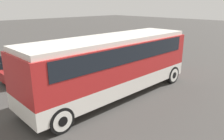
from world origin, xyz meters
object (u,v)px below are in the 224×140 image
Objects in this scene: tour_bus at (113,61)px; parked_car_mid at (35,70)px; parked_car_far at (91,48)px; parked_car_near at (16,61)px.

tour_bus reaches higher than parked_car_mid.
parked_car_far is at bearing 58.12° from tour_bus.
parked_car_near is (-1.87, 8.20, -1.18)m from tour_bus.
parked_car_near is at bearing 90.53° from parked_car_mid.
tour_bus reaches higher than parked_car_far.
parked_car_far is (6.92, -0.08, 0.00)m from parked_car_near.
parked_car_mid is at bearing -157.27° from parked_car_far.
parked_car_mid is 0.94× the size of parked_car_far.
parked_car_far is (6.89, 2.89, 0.05)m from parked_car_mid.
tour_bus is at bearing -77.16° from parked_car_near.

